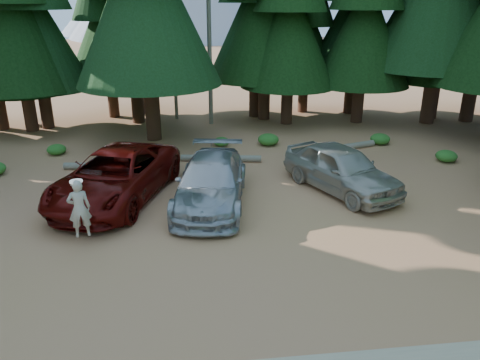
{
  "coord_description": "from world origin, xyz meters",
  "views": [
    {
      "loc": [
        -0.65,
        -12.1,
        6.75
      ],
      "look_at": [
        1.02,
        2.03,
        1.25
      ],
      "focal_mm": 35.0,
      "sensor_mm": 36.0,
      "label": 1
    }
  ],
  "objects_px": {
    "silver_minivan_right": "(341,169)",
    "frisbee_player": "(79,208)",
    "red_pickup": "(116,176)",
    "log_right": "(334,149)",
    "log_mid": "(221,158)",
    "log_left": "(113,166)",
    "silver_minivan_center": "(211,182)"
  },
  "relations": [
    {
      "from": "red_pickup",
      "to": "silver_minivan_center",
      "type": "distance_m",
      "value": 3.45
    },
    {
      "from": "silver_minivan_right",
      "to": "frisbee_player",
      "type": "distance_m",
      "value": 9.43
    },
    {
      "from": "log_left",
      "to": "log_mid",
      "type": "xyz_separation_m",
      "value": [
        4.63,
        0.51,
        -0.0
      ]
    },
    {
      "from": "log_right",
      "to": "silver_minivan_right",
      "type": "bearing_deg",
      "value": -122.26
    },
    {
      "from": "silver_minivan_right",
      "to": "log_right",
      "type": "xyz_separation_m",
      "value": [
        1.2,
        4.65,
        -0.72
      ]
    },
    {
      "from": "red_pickup",
      "to": "log_mid",
      "type": "relative_size",
      "value": 1.79
    },
    {
      "from": "red_pickup",
      "to": "silver_minivan_right",
      "type": "xyz_separation_m",
      "value": [
        8.26,
        -0.13,
        -0.03
      ]
    },
    {
      "from": "log_left",
      "to": "log_mid",
      "type": "height_order",
      "value": "log_left"
    },
    {
      "from": "log_right",
      "to": "log_left",
      "type": "bearing_deg",
      "value": 169.58
    },
    {
      "from": "silver_minivan_center",
      "to": "log_right",
      "type": "bearing_deg",
      "value": 50.7
    },
    {
      "from": "frisbee_player",
      "to": "log_right",
      "type": "height_order",
      "value": "frisbee_player"
    },
    {
      "from": "log_left",
      "to": "log_right",
      "type": "height_order",
      "value": "log_left"
    },
    {
      "from": "log_left",
      "to": "log_mid",
      "type": "bearing_deg",
      "value": 13.31
    },
    {
      "from": "silver_minivan_center",
      "to": "silver_minivan_right",
      "type": "distance_m",
      "value": 4.96
    },
    {
      "from": "frisbee_player",
      "to": "log_mid",
      "type": "height_order",
      "value": "frisbee_player"
    },
    {
      "from": "silver_minivan_center",
      "to": "log_left",
      "type": "bearing_deg",
      "value": 143.58
    },
    {
      "from": "silver_minivan_center",
      "to": "frisbee_player",
      "type": "xyz_separation_m",
      "value": [
        -3.86,
        -2.74,
        0.46
      ]
    },
    {
      "from": "frisbee_player",
      "to": "log_right",
      "type": "xyz_separation_m",
      "value": [
        9.98,
        8.09,
        -1.13
      ]
    },
    {
      "from": "red_pickup",
      "to": "log_right",
      "type": "distance_m",
      "value": 10.52
    },
    {
      "from": "red_pickup",
      "to": "log_mid",
      "type": "bearing_deg",
      "value": 61.28
    },
    {
      "from": "frisbee_player",
      "to": "silver_minivan_center",
      "type": "bearing_deg",
      "value": -159.25
    },
    {
      "from": "log_mid",
      "to": "log_left",
      "type": "bearing_deg",
      "value": -164.68
    },
    {
      "from": "log_right",
      "to": "red_pickup",
      "type": "bearing_deg",
      "value": -172.23
    },
    {
      "from": "red_pickup",
      "to": "silver_minivan_center",
      "type": "relative_size",
      "value": 1.14
    },
    {
      "from": "log_mid",
      "to": "log_right",
      "type": "height_order",
      "value": "log_right"
    },
    {
      "from": "silver_minivan_center",
      "to": "log_mid",
      "type": "distance_m",
      "value": 4.67
    },
    {
      "from": "silver_minivan_right",
      "to": "log_right",
      "type": "distance_m",
      "value": 4.86
    },
    {
      "from": "red_pickup",
      "to": "log_mid",
      "type": "xyz_separation_m",
      "value": [
        4.05,
        3.74,
        -0.74
      ]
    },
    {
      "from": "frisbee_player",
      "to": "log_right",
      "type": "bearing_deg",
      "value": -155.57
    },
    {
      "from": "red_pickup",
      "to": "log_left",
      "type": "relative_size",
      "value": 1.54
    },
    {
      "from": "silver_minivan_center",
      "to": "red_pickup",
      "type": "bearing_deg",
      "value": 175.61
    },
    {
      "from": "red_pickup",
      "to": "frisbee_player",
      "type": "distance_m",
      "value": 3.63
    }
  ]
}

